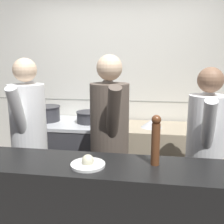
{
  "coord_description": "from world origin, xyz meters",
  "views": [
    {
      "loc": [
        0.46,
        -1.98,
        1.72
      ],
      "look_at": [
        0.02,
        0.75,
        1.15
      ],
      "focal_mm": 42.0,
      "sensor_mm": 36.0,
      "label": 1
    }
  ],
  "objects_px": {
    "sauce_pot": "(90,117)",
    "mixing_bowl_steel": "(151,123)",
    "plated_dish_appetiser": "(88,163)",
    "chef_line": "(205,150)",
    "oven_range": "(71,156)",
    "chef_head_cook": "(29,136)",
    "pepper_mill": "(156,139)",
    "chef_sous": "(110,139)",
    "stock_pot": "(47,113)"
  },
  "relations": [
    {
      "from": "sauce_pot",
      "to": "mixing_bowl_steel",
      "type": "height_order",
      "value": "sauce_pot"
    },
    {
      "from": "plated_dish_appetiser",
      "to": "chef_line",
      "type": "height_order",
      "value": "chef_line"
    },
    {
      "from": "sauce_pot",
      "to": "chef_line",
      "type": "bearing_deg",
      "value": -33.1
    },
    {
      "from": "sauce_pot",
      "to": "oven_range",
      "type": "bearing_deg",
      "value": -178.56
    },
    {
      "from": "plated_dish_appetiser",
      "to": "chef_head_cook",
      "type": "height_order",
      "value": "chef_head_cook"
    },
    {
      "from": "pepper_mill",
      "to": "chef_sous",
      "type": "relative_size",
      "value": 0.2
    },
    {
      "from": "sauce_pot",
      "to": "chef_line",
      "type": "distance_m",
      "value": 1.51
    },
    {
      "from": "oven_range",
      "to": "chef_head_cook",
      "type": "distance_m",
      "value": 0.94
    },
    {
      "from": "stock_pot",
      "to": "chef_head_cook",
      "type": "bearing_deg",
      "value": -79.54
    },
    {
      "from": "pepper_mill",
      "to": "chef_head_cook",
      "type": "height_order",
      "value": "chef_head_cook"
    },
    {
      "from": "mixing_bowl_steel",
      "to": "chef_head_cook",
      "type": "bearing_deg",
      "value": -148.2
    },
    {
      "from": "oven_range",
      "to": "chef_sous",
      "type": "relative_size",
      "value": 0.65
    },
    {
      "from": "sauce_pot",
      "to": "chef_line",
      "type": "xyz_separation_m",
      "value": [
        1.26,
        -0.82,
        -0.08
      ]
    },
    {
      "from": "sauce_pot",
      "to": "chef_sous",
      "type": "relative_size",
      "value": 0.19
    },
    {
      "from": "pepper_mill",
      "to": "chef_sous",
      "type": "bearing_deg",
      "value": 123.8
    },
    {
      "from": "mixing_bowl_steel",
      "to": "pepper_mill",
      "type": "bearing_deg",
      "value": -88.4
    },
    {
      "from": "pepper_mill",
      "to": "plated_dish_appetiser",
      "type": "bearing_deg",
      "value": -167.78
    },
    {
      "from": "oven_range",
      "to": "pepper_mill",
      "type": "distance_m",
      "value": 1.95
    },
    {
      "from": "chef_line",
      "to": "oven_range",
      "type": "bearing_deg",
      "value": 159.77
    },
    {
      "from": "oven_range",
      "to": "stock_pot",
      "type": "distance_m",
      "value": 0.65
    },
    {
      "from": "mixing_bowl_steel",
      "to": "pepper_mill",
      "type": "distance_m",
      "value": 1.44
    },
    {
      "from": "pepper_mill",
      "to": "mixing_bowl_steel",
      "type": "bearing_deg",
      "value": 91.6
    },
    {
      "from": "mixing_bowl_steel",
      "to": "pepper_mill",
      "type": "xyz_separation_m",
      "value": [
        0.04,
        -1.41,
        0.25
      ]
    },
    {
      "from": "plated_dish_appetiser",
      "to": "stock_pot",
      "type": "bearing_deg",
      "value": 121.32
    },
    {
      "from": "stock_pot",
      "to": "pepper_mill",
      "type": "height_order",
      "value": "pepper_mill"
    },
    {
      "from": "stock_pot",
      "to": "chef_sous",
      "type": "bearing_deg",
      "value": -40.82
    },
    {
      "from": "chef_sous",
      "to": "chef_line",
      "type": "height_order",
      "value": "chef_sous"
    },
    {
      "from": "stock_pot",
      "to": "chef_sous",
      "type": "distance_m",
      "value": 1.29
    },
    {
      "from": "stock_pot",
      "to": "plated_dish_appetiser",
      "type": "bearing_deg",
      "value": -58.68
    },
    {
      "from": "chef_sous",
      "to": "sauce_pot",
      "type": "bearing_deg",
      "value": 98.22
    },
    {
      "from": "mixing_bowl_steel",
      "to": "stock_pot",
      "type": "bearing_deg",
      "value": 177.93
    },
    {
      "from": "pepper_mill",
      "to": "chef_sous",
      "type": "distance_m",
      "value": 0.78
    },
    {
      "from": "oven_range",
      "to": "pepper_mill",
      "type": "bearing_deg",
      "value": -53.58
    },
    {
      "from": "stock_pot",
      "to": "sauce_pot",
      "type": "xyz_separation_m",
      "value": [
        0.57,
        -0.01,
        -0.03
      ]
    },
    {
      "from": "chef_sous",
      "to": "oven_range",
      "type": "bearing_deg",
      "value": 110.88
    },
    {
      "from": "oven_range",
      "to": "pepper_mill",
      "type": "height_order",
      "value": "pepper_mill"
    },
    {
      "from": "sauce_pot",
      "to": "mixing_bowl_steel",
      "type": "xyz_separation_m",
      "value": [
        0.78,
        -0.04,
        -0.05
      ]
    },
    {
      "from": "stock_pot",
      "to": "sauce_pot",
      "type": "distance_m",
      "value": 0.57
    },
    {
      "from": "oven_range",
      "to": "chef_sous",
      "type": "distance_m",
      "value": 1.17
    },
    {
      "from": "plated_dish_appetiser",
      "to": "chef_line",
      "type": "relative_size",
      "value": 0.14
    },
    {
      "from": "chef_line",
      "to": "plated_dish_appetiser",
      "type": "bearing_deg",
      "value": -132.54
    },
    {
      "from": "oven_range",
      "to": "chef_head_cook",
      "type": "bearing_deg",
      "value": -102.51
    },
    {
      "from": "chef_head_cook",
      "to": "chef_sous",
      "type": "xyz_separation_m",
      "value": [
        0.83,
        -0.05,
        0.02
      ]
    },
    {
      "from": "chef_sous",
      "to": "chef_head_cook",
      "type": "bearing_deg",
      "value": 159.44
    },
    {
      "from": "oven_range",
      "to": "stock_pot",
      "type": "xyz_separation_m",
      "value": [
        -0.32,
        0.01,
        0.56
      ]
    },
    {
      "from": "plated_dish_appetiser",
      "to": "chef_head_cook",
      "type": "bearing_deg",
      "value": 136.38
    },
    {
      "from": "mixing_bowl_steel",
      "to": "chef_head_cook",
      "type": "xyz_separation_m",
      "value": [
        -1.2,
        -0.75,
        0.01
      ]
    },
    {
      "from": "mixing_bowl_steel",
      "to": "chef_sous",
      "type": "height_order",
      "value": "chef_sous"
    },
    {
      "from": "oven_range",
      "to": "chef_sous",
      "type": "bearing_deg",
      "value": -51.72
    },
    {
      "from": "mixing_bowl_steel",
      "to": "oven_range",
      "type": "bearing_deg",
      "value": 178.03
    }
  ]
}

